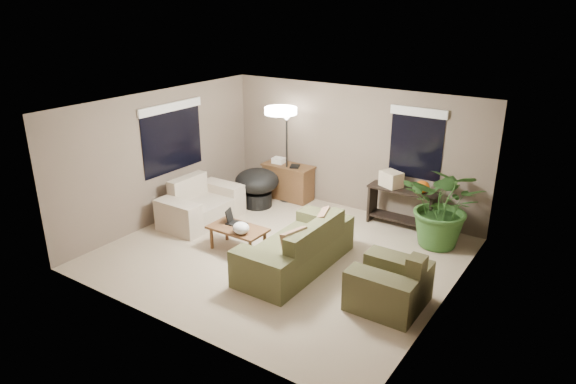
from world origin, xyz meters
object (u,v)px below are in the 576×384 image
Objects in this scene: armchair at (390,286)px; desk at (288,182)px; floor_lamp at (287,127)px; main_sofa at (298,251)px; coffee_table at (238,231)px; houseplant at (444,215)px; console_table at (402,205)px; cat_scratching_post at (414,287)px; papasan_chair at (257,185)px; loveseat at (200,206)px.

desk is at bearing 142.71° from armchair.
armchair is 0.52× the size of floor_lamp.
desk is (-1.84, 2.46, 0.08)m from main_sofa.
armchair is at bearing -2.71° from coffee_table.
houseplant reaches higher than main_sofa.
armchair is (1.65, -0.19, 0.00)m from main_sofa.
console_table is 0.86× the size of houseplant.
cat_scratching_post is (3.74, -2.36, -0.16)m from desk.
main_sofa is 2.75m from papasan_chair.
desk is at bearing 109.58° from floor_lamp.
floor_lamp is (0.33, 0.60, 1.13)m from papasan_chair.
coffee_table is 3.15m from console_table.
cat_scratching_post is (1.90, 0.11, -0.08)m from main_sofa.
console_table is at bearing 30.19° from loveseat.
coffee_table is 0.66× the size of houseplant.
armchair is 2.83m from coffee_table.
cat_scratching_post is at bearing 50.38° from armchair.
armchair is at bearing -6.62° from main_sofa.
coffee_table is (-2.83, 0.13, 0.06)m from armchair.
armchair is at bearing -27.10° from papasan_chair.
desk is 4.42m from cat_scratching_post.
coffee_table is 3.08m from cat_scratching_post.
armchair is at bearing -129.62° from cat_scratching_post.
main_sofa and loveseat have the same top height.
main_sofa is at bearing -53.28° from desk.
main_sofa is at bearing -107.03° from console_table.
papasan_chair is at bearing -118.55° from floor_lamp.
houseplant reaches higher than desk.
houseplant is (0.01, 2.23, 0.29)m from armchair.
papasan_chair reaches higher than cat_scratching_post.
console_table is at bearing -0.58° from desk.
houseplant is at bearing -4.97° from floor_lamp.
desk is 2.59m from console_table.
papasan_chair reaches higher than desk.
loveseat is 1.50m from coffee_table.
desk is at bearing 179.42° from console_table.
floor_lamp is at bearing 175.03° from houseplant.
loveseat is at bearing 157.76° from coffee_table.
papasan_chair is 0.57× the size of floor_lamp.
papasan_chair is (-3.77, 1.93, 0.17)m from armchair.
papasan_chair is 4.34m from cat_scratching_post.
loveseat is (-2.57, 0.51, 0.00)m from main_sofa.
loveseat is 1.45× the size of desk.
console_table is 1.00m from houseplant.
cat_scratching_post is at bearing -22.08° from papasan_chair.
papasan_chair is at bearing 117.70° from coffee_table.
desk is 0.78m from papasan_chair.
houseplant is (1.66, 2.04, 0.29)m from main_sofa.
papasan_chair is (-2.87, -0.70, 0.03)m from console_table.
main_sofa is 2.64m from houseplant.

